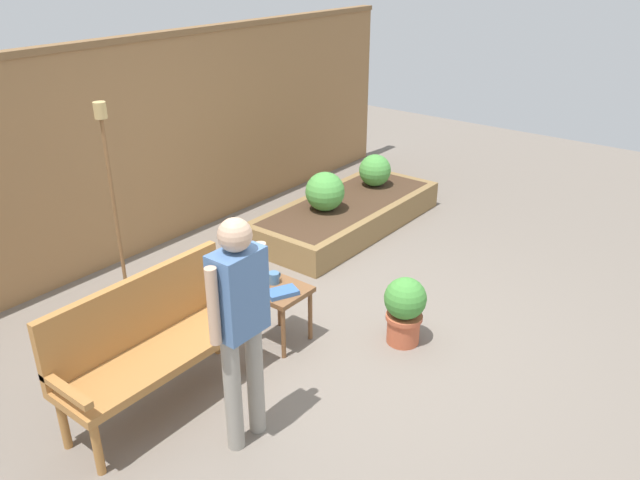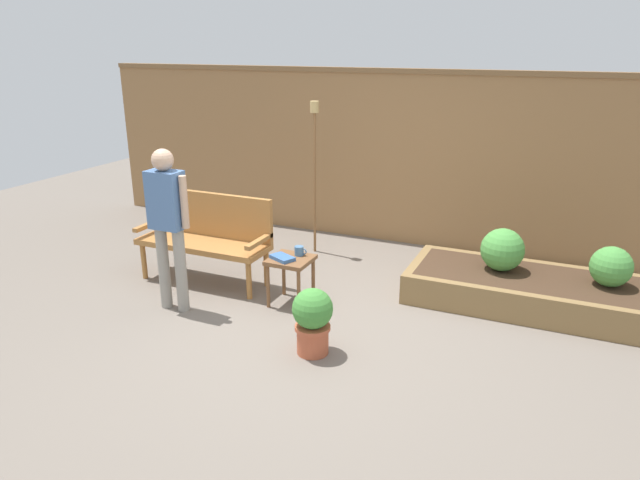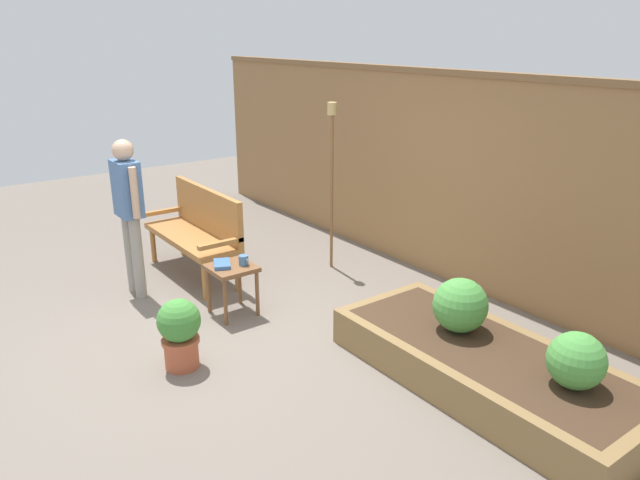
% 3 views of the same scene
% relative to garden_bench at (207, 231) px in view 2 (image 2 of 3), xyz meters
% --- Properties ---
extents(ground_plane, '(14.00, 14.00, 0.00)m').
position_rel_garden_bench_xyz_m(ground_plane, '(1.40, -0.53, -0.54)').
color(ground_plane, '#70665B').
extents(fence_back, '(8.40, 0.14, 2.16)m').
position_rel_garden_bench_xyz_m(fence_back, '(1.40, 2.07, 0.55)').
color(fence_back, olive).
rests_on(fence_back, ground_plane).
extents(garden_bench, '(1.44, 0.48, 0.94)m').
position_rel_garden_bench_xyz_m(garden_bench, '(0.00, 0.00, 0.00)').
color(garden_bench, '#A87038').
rests_on(garden_bench, ground_plane).
extents(side_table, '(0.40, 0.40, 0.48)m').
position_rel_garden_bench_xyz_m(side_table, '(1.10, -0.21, -0.15)').
color(side_table, brown).
rests_on(side_table, ground_plane).
extents(cup_on_table, '(0.13, 0.09, 0.09)m').
position_rel_garden_bench_xyz_m(cup_on_table, '(1.14, -0.10, -0.02)').
color(cup_on_table, teal).
rests_on(cup_on_table, side_table).
extents(book_on_table, '(0.27, 0.23, 0.04)m').
position_rel_garden_bench_xyz_m(book_on_table, '(1.04, -0.27, -0.05)').
color(book_on_table, '#38609E').
rests_on(book_on_table, side_table).
extents(potted_boxwood, '(0.34, 0.34, 0.57)m').
position_rel_garden_bench_xyz_m(potted_boxwood, '(1.69, -0.99, -0.23)').
color(potted_boxwood, '#B75638').
rests_on(potted_boxwood, ground_plane).
extents(raised_planter_bed, '(2.40, 1.00, 0.30)m').
position_rel_garden_bench_xyz_m(raised_planter_bed, '(3.28, 0.72, -0.39)').
color(raised_planter_bed, olive).
rests_on(raised_planter_bed, ground_plane).
extents(shrub_near_bench, '(0.43, 0.43, 0.43)m').
position_rel_garden_bench_xyz_m(shrub_near_bench, '(2.95, 0.78, -0.03)').
color(shrub_near_bench, brown).
rests_on(shrub_near_bench, raised_planter_bed).
extents(shrub_far_corner, '(0.38, 0.38, 0.38)m').
position_rel_garden_bench_xyz_m(shrub_far_corner, '(3.92, 0.78, -0.06)').
color(shrub_far_corner, brown).
rests_on(shrub_far_corner, raised_planter_bed).
extents(tiki_torch, '(0.10, 0.10, 1.82)m').
position_rel_garden_bench_xyz_m(tiki_torch, '(0.69, 1.26, 0.69)').
color(tiki_torch, brown).
rests_on(tiki_torch, ground_plane).
extents(person_by_bench, '(0.47, 0.20, 1.56)m').
position_rel_garden_bench_xyz_m(person_by_bench, '(0.11, -0.76, 0.39)').
color(person_by_bench, gray).
rests_on(person_by_bench, ground_plane).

